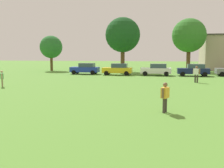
{
  "coord_description": "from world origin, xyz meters",
  "views": [
    {
      "loc": [
        1.92,
        -0.27,
        3.1
      ],
      "look_at": [
        0.02,
        10.23,
        1.86
      ],
      "focal_mm": 42.1,
      "sensor_mm": 36.0,
      "label": 1
    }
  ],
  "objects_px": {
    "parked_car_navy_3": "(194,70)",
    "adult_bystander": "(165,95)",
    "bystander_near_trees": "(196,73)",
    "parked_car_blue_0": "(85,69)",
    "bystander_midfield": "(2,77)",
    "parked_car_yellow_1": "(118,69)",
    "tree_far_left": "(51,47)",
    "parked_car_white_2": "(156,70)",
    "tree_center": "(123,35)",
    "tree_far_right": "(189,36)"
  },
  "relations": [
    {
      "from": "parked_car_white_2",
      "to": "tree_center",
      "type": "relative_size",
      "value": 0.46
    },
    {
      "from": "bystander_midfield",
      "to": "parked_car_white_2",
      "type": "distance_m",
      "value": 21.12
    },
    {
      "from": "parked_car_yellow_1",
      "to": "tree_center",
      "type": "relative_size",
      "value": 0.46
    },
    {
      "from": "bystander_midfield",
      "to": "parked_car_yellow_1",
      "type": "bearing_deg",
      "value": -61.08
    },
    {
      "from": "bystander_near_trees",
      "to": "tree_center",
      "type": "xyz_separation_m",
      "value": [
        -10.24,
        15.95,
        5.21
      ]
    },
    {
      "from": "adult_bystander",
      "to": "parked_car_navy_3",
      "type": "relative_size",
      "value": 0.37
    },
    {
      "from": "bystander_near_trees",
      "to": "tree_center",
      "type": "relative_size",
      "value": 0.19
    },
    {
      "from": "parked_car_blue_0",
      "to": "parked_car_white_2",
      "type": "xyz_separation_m",
      "value": [
        10.71,
        -0.66,
        0.0
      ]
    },
    {
      "from": "bystander_near_trees",
      "to": "parked_car_blue_0",
      "type": "relative_size",
      "value": 0.42
    },
    {
      "from": "adult_bystander",
      "to": "tree_center",
      "type": "distance_m",
      "value": 32.49
    },
    {
      "from": "bystander_near_trees",
      "to": "parked_car_blue_0",
      "type": "xyz_separation_m",
      "value": [
        -15.06,
        9.32,
        -0.21
      ]
    },
    {
      "from": "parked_car_blue_0",
      "to": "parked_car_white_2",
      "type": "bearing_deg",
      "value": 176.46
    },
    {
      "from": "adult_bystander",
      "to": "bystander_midfield",
      "type": "distance_m",
      "value": 17.01
    },
    {
      "from": "bystander_midfield",
      "to": "parked_car_navy_3",
      "type": "distance_m",
      "value": 24.86
    },
    {
      "from": "parked_car_white_2",
      "to": "tree_far_left",
      "type": "relative_size",
      "value": 0.67
    },
    {
      "from": "parked_car_blue_0",
      "to": "tree_center",
      "type": "bearing_deg",
      "value": -126.01
    },
    {
      "from": "parked_car_white_2",
      "to": "tree_center",
      "type": "height_order",
      "value": "tree_center"
    },
    {
      "from": "adult_bystander",
      "to": "tree_center",
      "type": "height_order",
      "value": "tree_center"
    },
    {
      "from": "tree_center",
      "to": "tree_far_right",
      "type": "bearing_deg",
      "value": 16.97
    },
    {
      "from": "adult_bystander",
      "to": "tree_far_left",
      "type": "distance_m",
      "value": 37.43
    },
    {
      "from": "adult_bystander",
      "to": "tree_center",
      "type": "xyz_separation_m",
      "value": [
        -6.61,
        31.36,
        5.33
      ]
    },
    {
      "from": "parked_car_blue_0",
      "to": "tree_far_right",
      "type": "bearing_deg",
      "value": -148.04
    },
    {
      "from": "parked_car_blue_0",
      "to": "parked_car_yellow_1",
      "type": "distance_m",
      "value": 5.18
    },
    {
      "from": "adult_bystander",
      "to": "bystander_midfield",
      "type": "bearing_deg",
      "value": 83.45
    },
    {
      "from": "bystander_near_trees",
      "to": "parked_car_yellow_1",
      "type": "bearing_deg",
      "value": 178.49
    },
    {
      "from": "parked_car_yellow_1",
      "to": "parked_car_white_2",
      "type": "distance_m",
      "value": 5.58
    },
    {
      "from": "parked_car_white_2",
      "to": "parked_car_navy_3",
      "type": "height_order",
      "value": "same"
    },
    {
      "from": "parked_car_yellow_1",
      "to": "parked_car_navy_3",
      "type": "height_order",
      "value": "same"
    },
    {
      "from": "bystander_near_trees",
      "to": "tree_far_right",
      "type": "bearing_deg",
      "value": 126.09
    },
    {
      "from": "adult_bystander",
      "to": "parked_car_white_2",
      "type": "xyz_separation_m",
      "value": [
        -0.72,
        24.07,
        -0.1
      ]
    },
    {
      "from": "bystander_near_trees",
      "to": "parked_car_blue_0",
      "type": "bearing_deg",
      "value": -172.36
    },
    {
      "from": "tree_far_left",
      "to": "tree_center",
      "type": "height_order",
      "value": "tree_center"
    },
    {
      "from": "parked_car_navy_3",
      "to": "adult_bystander",
      "type": "bearing_deg",
      "value": 79.62
    },
    {
      "from": "bystander_near_trees",
      "to": "tree_far_left",
      "type": "distance_m",
      "value": 28.65
    },
    {
      "from": "parked_car_navy_3",
      "to": "tree_far_right",
      "type": "distance_m",
      "value": 12.03
    },
    {
      "from": "parked_car_yellow_1",
      "to": "parked_car_navy_3",
      "type": "xyz_separation_m",
      "value": [
        10.71,
        0.09,
        0.0
      ]
    },
    {
      "from": "parked_car_blue_0",
      "to": "parked_car_white_2",
      "type": "relative_size",
      "value": 1.0
    },
    {
      "from": "bystander_midfield",
      "to": "bystander_near_trees",
      "type": "bearing_deg",
      "value": -101.59
    },
    {
      "from": "bystander_midfield",
      "to": "tree_far_left",
      "type": "relative_size",
      "value": 0.24
    },
    {
      "from": "parked_car_yellow_1",
      "to": "parked_car_white_2",
      "type": "bearing_deg",
      "value": -179.37
    },
    {
      "from": "parked_car_yellow_1",
      "to": "parked_car_white_2",
      "type": "xyz_separation_m",
      "value": [
        5.57,
        0.06,
        0.0
      ]
    },
    {
      "from": "bystander_midfield",
      "to": "parked_car_navy_3",
      "type": "relative_size",
      "value": 0.36
    },
    {
      "from": "parked_car_yellow_1",
      "to": "tree_far_left",
      "type": "distance_m",
      "value": 15.86
    },
    {
      "from": "parked_car_yellow_1",
      "to": "adult_bystander",
      "type": "bearing_deg",
      "value": 104.69
    },
    {
      "from": "parked_car_white_2",
      "to": "tree_far_left",
      "type": "bearing_deg",
      "value": -21.49
    },
    {
      "from": "bystander_near_trees",
      "to": "parked_car_white_2",
      "type": "bearing_deg",
      "value": 156.06
    },
    {
      "from": "parked_car_white_2",
      "to": "tree_far_right",
      "type": "xyz_separation_m",
      "value": [
        5.47,
        10.76,
        5.43
      ]
    },
    {
      "from": "tree_center",
      "to": "parked_car_yellow_1",
      "type": "bearing_deg",
      "value": -87.53
    },
    {
      "from": "parked_car_yellow_1",
      "to": "tree_center",
      "type": "bearing_deg",
      "value": -87.53
    },
    {
      "from": "tree_center",
      "to": "bystander_near_trees",
      "type": "bearing_deg",
      "value": -57.3
    }
  ]
}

